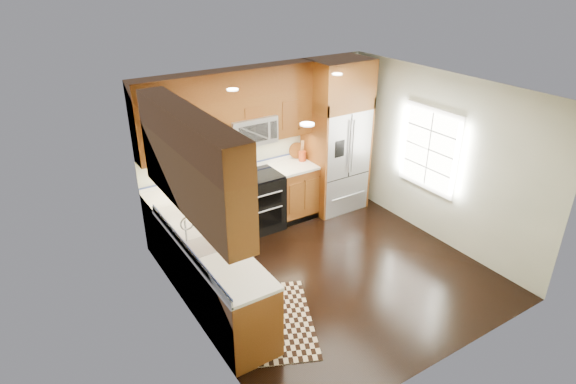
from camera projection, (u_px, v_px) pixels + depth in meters
ground at (330, 272)px, 6.84m from camera, size 4.00×4.00×0.00m
wall_back at (259, 145)px, 7.79m from camera, size 4.00×0.02×2.60m
wall_left at (190, 232)px, 5.31m from camera, size 0.02×4.00×2.60m
wall_right at (440, 159)px, 7.24m from camera, size 0.02×4.00×2.60m
window at (429, 149)px, 7.33m from camera, size 0.04×1.10×1.30m
base_cabinets at (222, 242)px, 6.73m from camera, size 2.85×3.00×0.90m
countertop at (226, 206)px, 6.68m from camera, size 2.86×3.01×0.04m
upper_cabinets at (214, 130)px, 6.23m from camera, size 2.85×3.00×1.15m
range at (257, 202)px, 7.78m from camera, size 0.76×0.67×0.95m
microwave at (250, 130)px, 7.36m from camera, size 0.76×0.40×0.42m
refrigerator at (337, 137)px, 8.13m from camera, size 0.98×0.75×2.60m
sink_faucet at (206, 240)px, 5.74m from camera, size 0.54×0.44×0.37m
rug at (276, 320)px, 5.93m from camera, size 1.40×1.69×0.01m
knife_block at (214, 172)px, 7.38m from camera, size 0.16×0.18×0.31m
utensil_crock at (302, 154)px, 8.08m from camera, size 0.17×0.17×0.36m
cutting_board at (297, 157)px, 8.24m from camera, size 0.36×0.36×0.02m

